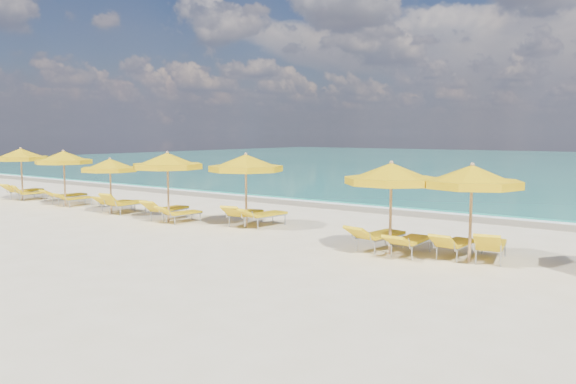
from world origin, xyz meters
The scene contains 26 objects.
ground_plane centered at (0.00, 0.00, 0.00)m, with size 120.00×120.00×0.00m, color beige.
ocean centered at (0.00, 48.00, 0.00)m, with size 120.00×80.00×0.30m, color #147464.
wet_sand_band centered at (0.00, 7.40, 0.00)m, with size 120.00×2.60×0.01m, color tan.
foam_line centered at (0.00, 8.20, 0.00)m, with size 120.00×1.20×0.03m, color white.
whitecap_near centered at (-6.00, 17.00, 0.00)m, with size 14.00×0.36×0.05m, color white.
umbrella_0 centered at (-14.79, 0.23, 2.15)m, with size 2.98×2.98×2.52m.
umbrella_1 centered at (-11.28, 0.25, 2.10)m, with size 2.47×2.47×2.47m.
umbrella_2 centered at (-7.54, -0.10, 1.91)m, with size 2.83×2.83×2.24m.
umbrella_3 centered at (-4.13, -0.15, 2.18)m, with size 2.98×2.98×2.55m.
umbrella_4 centered at (-1.10, 0.60, 2.17)m, with size 2.61×2.61×2.54m.
umbrella_5 centered at (4.74, -0.41, 2.11)m, with size 3.21×3.21×2.48m.
umbrella_6 centered at (6.71, -0.01, 2.11)m, with size 2.63×2.63×2.48m.
lounger_0_left centered at (-15.14, 0.57, 0.24)m, with size 0.94×2.06×0.83m.
lounger_0_right centered at (-14.40, 0.48, 0.20)m, with size 0.75×1.62×0.78m.
lounger_1_left centered at (-11.74, 0.67, 0.23)m, with size 0.82×2.01×0.75m.
lounger_1_right centered at (-10.76, 0.48, 0.20)m, with size 0.60×1.68×0.65m.
lounger_2_left centered at (-7.97, 0.47, 0.21)m, with size 0.87×1.85×0.73m.
lounger_2_right centered at (-7.07, 0.29, 0.25)m, with size 0.82×1.99×0.93m.
lounger_3_left centered at (-4.51, 0.18, 0.24)m, with size 0.84×2.02×0.84m.
lounger_3_right centered at (-3.60, 0.02, 0.20)m, with size 0.78×1.75×0.69m.
lounger_4_left centered at (-1.48, 0.99, 0.24)m, with size 1.04×2.09×0.82m.
lounger_4_right centered at (-0.73, 1.13, 0.24)m, with size 0.91×2.12×0.77m.
lounger_5_left centered at (4.24, -0.04, 0.24)m, with size 0.96×2.10×0.81m.
lounger_5_right centered at (5.20, -0.15, 0.23)m, with size 0.66×1.95×0.70m.
lounger_6_left centered at (6.26, 0.25, 0.22)m, with size 0.68×1.83×0.76m.
lounger_6_right centered at (7.11, 0.41, 0.24)m, with size 0.96×1.97×0.86m.
Camera 1 is at (11.17, -13.77, 3.20)m, focal length 35.00 mm.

